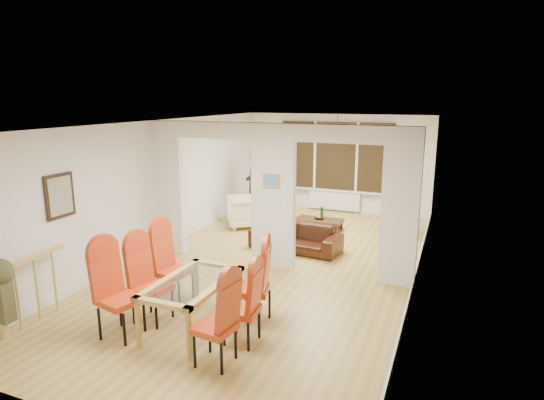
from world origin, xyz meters
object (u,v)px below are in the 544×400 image
Objects in this scene: sofa at (295,237)px; bowl at (319,218)px; dining_chair_rc at (252,283)px; bottle at (322,212)px; dining_chair_la at (120,293)px; dining_chair_ra at (215,321)px; person at (255,184)px; dining_table at (193,305)px; dining_chair_lc at (174,266)px; armchair at (245,212)px; dining_chair_rb at (242,304)px; television at (398,224)px; dining_chair_lb at (152,282)px; coffee_table at (319,224)px.

bowl is at bearing 94.94° from sofa.
dining_chair_rc is 4.79m from bottle.
dining_chair_la is 1.10× the size of dining_chair_ra.
bowl is at bearing 94.20° from dining_chair_la.
dining_chair_rc is 4.84× the size of bowl.
person is 1.90m from bowl.
dining_chair_la reaches higher than sofa.
dining_chair_rc is at bearing -85.48° from bottle.
dining_chair_ra reaches higher than dining_table.
armchair is at bearing 106.75° from dining_chair_lc.
dining_table is 0.77m from dining_chair_rb.
dining_chair_rb is 1.10× the size of television.
dining_chair_rc is (0.64, 0.47, 0.22)m from dining_table.
dining_table is 3.57m from sofa.
dining_table is at bearing 47.79° from dining_chair_la.
dining_chair_la is 5.75m from bowl.
dining_table is 5.68m from person.
person is 7.83× the size of bowl.
dining_chair_la is at bearing 165.44° from television.
dining_table is at bearing 12.42° from dining_chair_lb.
dining_chair_la is at bearing -9.84° from person.
armchair is 1.78m from coffee_table.
bottle is at bearing 90.58° from dining_chair_rb.
television is (3.47, 0.64, -0.10)m from armchair.
dining_chair_la is 1.45× the size of armchair.
armchair is (-2.15, 5.31, -0.17)m from dining_chair_ra.
dining_chair_lb reaches higher than armchair.
bottle is (0.04, 0.11, 0.27)m from coffee_table.
dining_chair_lb reaches higher than dining_chair_rb.
dining_chair_rc is at bearing 31.75° from dining_chair_lb.
dining_chair_la is 1.03× the size of dining_chair_lc.
dining_chair_rb is 4.40× the size of bowl.
dining_chair_lc is 1.34m from dining_chair_rc.
dining_chair_lb is 3.92× the size of bottle.
dining_chair_la reaches higher than dining_chair_ra.
dining_chair_rb is at bearing -92.71° from dining_chair_rc.
armchair is (-2.23, 4.76, -0.15)m from dining_chair_rb.
dining_table is at bearing -92.88° from bottle.
television is (3.54, -0.09, -0.65)m from person.
coffee_table is at bearing 94.11° from dining_chair_la.
dining_table is at bearing -87.27° from sofa.
dining_chair_ra is 1.15× the size of television.
person is 3.60m from television.
dining_chair_lb is 1.39× the size of armchair.
dining_chair_ra is at bearing -77.68° from sofa.
coffee_table is at bearing -61.56° from bowl.
television is at bearing 84.66° from dining_chair_ra.
armchair is at bearing 110.43° from dining_chair_rb.
coffee_table is at bearing 63.14° from person.
person is at bearing 108.07° from dining_chair_rb.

